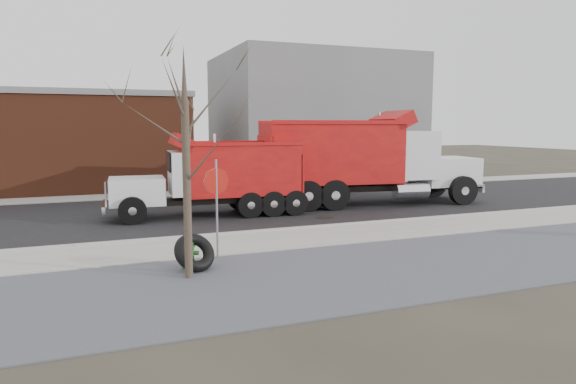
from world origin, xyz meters
name	(u,v)px	position (x,y,z in m)	size (l,w,h in m)	color
ground	(281,243)	(0.00, 0.00, 0.00)	(120.00, 120.00, 0.00)	#383328
gravel_verge	(333,274)	(0.00, -3.50, 0.01)	(60.00, 5.00, 0.03)	slate
sidewalk	(278,240)	(0.00, 0.25, 0.03)	(60.00, 2.50, 0.06)	#9E9B93
curb	(264,231)	(0.00, 1.55, 0.06)	(60.00, 0.15, 0.11)	#9E9B93
road	(227,210)	(0.00, 6.30, 0.01)	(60.00, 9.40, 0.02)	black
far_sidewalk	(199,193)	(0.00, 12.00, 0.03)	(60.00, 2.00, 0.06)	#9E9B93
building_grey	(312,117)	(9.00, 18.00, 4.00)	(12.00, 10.00, 8.00)	gray
bare_tree	(185,133)	(-3.20, -2.60, 3.30)	(3.20, 3.20, 5.20)	#382D23
fire_hydrant	(190,254)	(-3.04, -1.82, 0.36)	(0.45, 0.44, 0.79)	#2C6626
truck_tire	(195,253)	(-2.95, -2.01, 0.45)	(1.23, 1.13, 0.97)	black
stop_sign	(217,191)	(-2.17, -1.10, 1.79)	(0.70, 0.18, 2.61)	gray
dump_truck_red_a	(360,158)	(5.83, 5.68, 2.06)	(10.30, 3.84, 4.06)	black
dump_truck_red_b	(218,174)	(-0.63, 5.22, 1.60)	(7.49, 2.57, 3.15)	black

